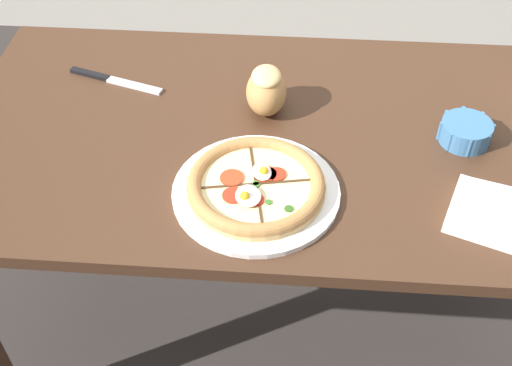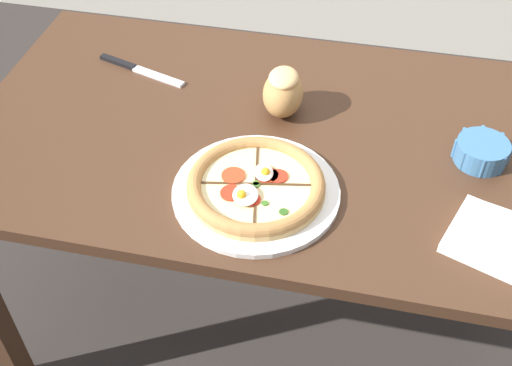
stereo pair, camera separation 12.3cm
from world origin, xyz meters
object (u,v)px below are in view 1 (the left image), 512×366
(pizza, at_px, (256,187))
(ramekin_bowl, at_px, (465,131))
(knife_main, at_px, (114,80))
(dining_table, at_px, (274,165))
(bread_piece_near, at_px, (266,90))
(napkin_folded, at_px, (499,214))

(pizza, relative_size, ramekin_bowl, 2.85)
(knife_main, bearing_deg, ramekin_bowl, 6.56)
(dining_table, distance_m, knife_main, 0.43)
(pizza, relative_size, bread_piece_near, 2.69)
(ramekin_bowl, xyz_separation_m, knife_main, (-0.79, 0.15, -0.02))
(dining_table, xyz_separation_m, napkin_folded, (0.43, -0.23, 0.12))
(dining_table, bearing_deg, pizza, -98.11)
(bread_piece_near, bearing_deg, knife_main, 167.36)
(dining_table, bearing_deg, bread_piece_near, 108.60)
(napkin_folded, distance_m, bread_piece_near, 0.55)
(ramekin_bowl, bearing_deg, pizza, -155.46)
(dining_table, xyz_separation_m, bread_piece_near, (-0.02, 0.07, 0.16))
(dining_table, relative_size, pizza, 4.26)
(dining_table, height_order, knife_main, knife_main)
(ramekin_bowl, xyz_separation_m, napkin_folded, (0.03, -0.23, -0.01))
(bread_piece_near, relative_size, knife_main, 0.52)
(bread_piece_near, xyz_separation_m, knife_main, (-0.37, 0.08, -0.05))
(dining_table, height_order, ramekin_bowl, ramekin_bowl)
(dining_table, distance_m, ramekin_bowl, 0.42)
(pizza, distance_m, napkin_folded, 0.46)
(pizza, bearing_deg, ramekin_bowl, 24.54)
(napkin_folded, bearing_deg, dining_table, 152.02)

